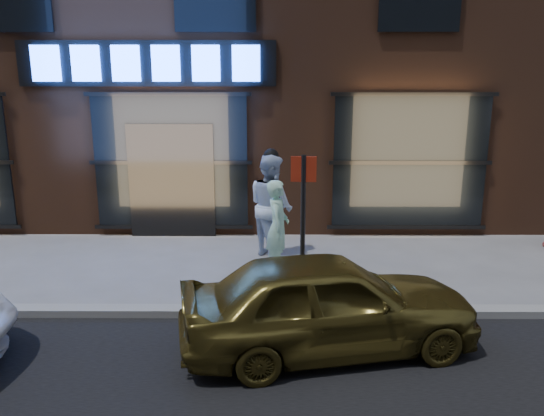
{
  "coord_description": "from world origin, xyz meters",
  "views": [
    {
      "loc": [
        2.17,
        -7.05,
        3.37
      ],
      "look_at": [
        2.13,
        1.6,
        1.2
      ],
      "focal_mm": 35.0,
      "sensor_mm": 36.0,
      "label": 1
    }
  ],
  "objects_px": {
    "man_cap": "(271,205)",
    "man_bowtie": "(278,227)",
    "sign_post": "(303,217)",
    "gold_sedan": "(328,303)"
  },
  "relations": [
    {
      "from": "gold_sedan",
      "to": "sign_post",
      "type": "distance_m",
      "value": 1.53
    },
    {
      "from": "man_bowtie",
      "to": "gold_sedan",
      "type": "bearing_deg",
      "value": -162.7
    },
    {
      "from": "man_bowtie",
      "to": "sign_post",
      "type": "relative_size",
      "value": 0.72
    },
    {
      "from": "man_cap",
      "to": "man_bowtie",
      "type": "bearing_deg",
      "value": 154.72
    },
    {
      "from": "man_bowtie",
      "to": "man_cap",
      "type": "height_order",
      "value": "man_cap"
    },
    {
      "from": "man_cap",
      "to": "gold_sedan",
      "type": "bearing_deg",
      "value": 158.58
    },
    {
      "from": "man_bowtie",
      "to": "man_cap",
      "type": "relative_size",
      "value": 0.84
    },
    {
      "from": "man_bowtie",
      "to": "man_cap",
      "type": "xyz_separation_m",
      "value": [
        -0.12,
        0.92,
        0.16
      ]
    },
    {
      "from": "man_bowtie",
      "to": "gold_sedan",
      "type": "height_order",
      "value": "man_bowtie"
    },
    {
      "from": "man_cap",
      "to": "sign_post",
      "type": "height_order",
      "value": "sign_post"
    }
  ]
}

